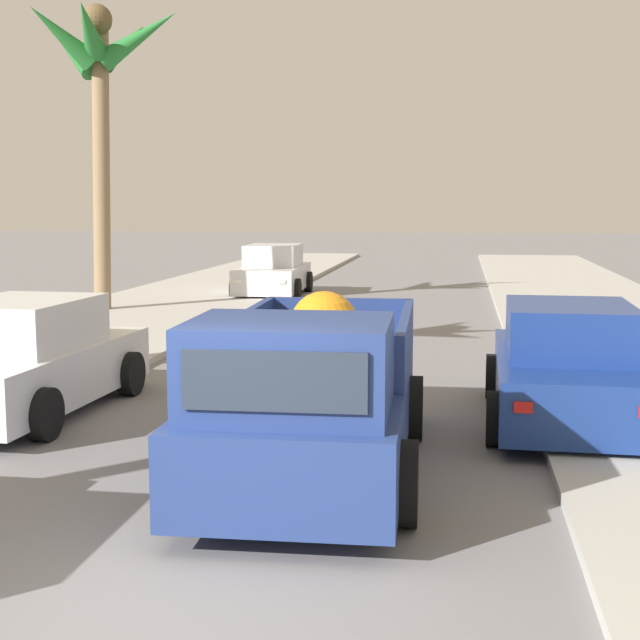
% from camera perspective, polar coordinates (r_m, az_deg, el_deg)
% --- Properties ---
extents(ground_plane, '(160.00, 160.00, 0.00)m').
position_cam_1_polar(ground_plane, '(6.67, -11.38, -17.55)').
color(ground_plane, slate).
extents(sidewalk_left, '(4.92, 60.00, 0.12)m').
position_cam_1_polar(sidewalk_left, '(19.47, -14.69, -0.93)').
color(sidewalk_left, '#B2AFA8').
rests_on(sidewalk_left, ground).
extents(curb_left, '(0.16, 60.00, 0.10)m').
position_cam_1_polar(curb_left, '(19.07, -11.77, -1.04)').
color(curb_left, silver).
rests_on(curb_left, ground).
extents(curb_right, '(0.16, 60.00, 0.10)m').
position_cam_1_polar(curb_right, '(18.03, 16.23, -1.66)').
color(curb_right, silver).
rests_on(curb_right, ground).
extents(pickup_truck, '(2.32, 5.26, 1.80)m').
position_cam_1_polar(pickup_truck, '(9.28, -0.53, -5.03)').
color(pickup_truck, navy).
rests_on(pickup_truck, ground).
extents(car_left_near, '(2.11, 4.30, 1.54)m').
position_cam_1_polar(car_left_near, '(11.94, 15.30, -2.92)').
color(car_left_near, navy).
rests_on(car_left_near, ground).
extents(car_right_near, '(2.14, 4.31, 1.54)m').
position_cam_1_polar(car_right_near, '(27.44, -2.96, 3.03)').
color(car_right_near, silver).
rests_on(car_right_near, ground).
extents(car_left_mid, '(2.14, 4.31, 1.54)m').
position_cam_1_polar(car_left_mid, '(12.66, -17.97, -2.44)').
color(car_left_mid, silver).
rests_on(car_left_mid, ground).
extents(palm_tree_right_fore, '(4.08, 3.49, 7.63)m').
position_cam_1_polar(palm_tree_right_fore, '(23.82, -13.73, 14.85)').
color(palm_tree_right_fore, '#846B4C').
rests_on(palm_tree_right_fore, ground).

